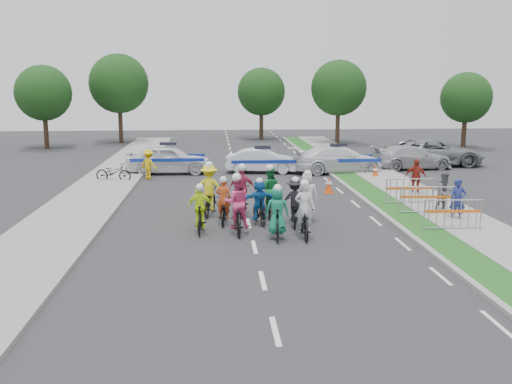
{
  "coord_description": "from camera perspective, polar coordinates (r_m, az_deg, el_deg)",
  "views": [
    {
      "loc": [
        -1.16,
        -16.63,
        4.87
      ],
      "look_at": [
        0.28,
        3.17,
        1.1
      ],
      "focal_mm": 40.0,
      "sensor_mm": 36.0,
      "label": 1
    }
  ],
  "objects": [
    {
      "name": "rider_10",
      "position": [
        21.54,
        -4.67,
        -0.22
      ],
      "size": [
        1.23,
        2.1,
        2.05
      ],
      "rotation": [
        0.0,
        0.0,
        2.97
      ],
      "color": "black",
      "rests_on": "ground"
    },
    {
      "name": "curb_right",
      "position": [
        23.03,
        11.71,
        -1.53
      ],
      "size": [
        0.2,
        60.0,
        0.12
      ],
      "primitive_type": "cube",
      "color": "gray",
      "rests_on": "ground"
    },
    {
      "name": "rider_2",
      "position": [
        18.83,
        -1.94,
        -1.9
      ],
      "size": [
        0.87,
        2.02,
        2.03
      ],
      "rotation": [
        0.0,
        0.0,
        3.19
      ],
      "color": "black",
      "rests_on": "ground"
    },
    {
      "name": "sidewalk_right",
      "position": [
        23.83,
        17.51,
        -1.39
      ],
      "size": [
        2.4,
        60.0,
        0.13
      ],
      "primitive_type": "cube",
      "color": "gray",
      "rests_on": "ground"
    },
    {
      "name": "rider_1",
      "position": [
        18.14,
        2.13,
        -2.56
      ],
      "size": [
        0.78,
        1.73,
        1.79
      ],
      "rotation": [
        0.0,
        0.0,
        3.08
      ],
      "color": "black",
      "rests_on": "ground"
    },
    {
      "name": "parked_bike",
      "position": [
        29.63,
        -14.07,
        1.92
      ],
      "size": [
        1.95,
        1.06,
        0.97
      ],
      "primitive_type": "imported",
      "rotation": [
        0.0,
        0.0,
        1.33
      ],
      "color": "black",
      "rests_on": "ground"
    },
    {
      "name": "rider_9",
      "position": [
        21.42,
        -1.4,
        -0.33
      ],
      "size": [
        1.03,
        1.92,
        1.97
      ],
      "rotation": [
        0.0,
        0.0,
        3.03
      ],
      "color": "black",
      "rests_on": "ground"
    },
    {
      "name": "rider_8",
      "position": [
        21.25,
        1.33,
        -0.49
      ],
      "size": [
        0.87,
        1.98,
        1.97
      ],
      "rotation": [
        0.0,
        0.0,
        3.05
      ],
      "color": "black",
      "rests_on": "ground"
    },
    {
      "name": "civilian_sedan",
      "position": [
        34.33,
        15.28,
        3.37
      ],
      "size": [
        4.89,
        2.44,
        1.36
      ],
      "primitive_type": "imported",
      "rotation": [
        0.0,
        0.0,
        1.69
      ],
      "color": "#AFAFB4",
      "rests_on": "ground"
    },
    {
      "name": "rider_0",
      "position": [
        18.4,
        4.8,
        -2.61
      ],
      "size": [
        0.71,
        1.89,
        1.91
      ],
      "rotation": [
        0.0,
        0.0,
        3.11
      ],
      "color": "black",
      "rests_on": "ground"
    },
    {
      "name": "spectator_2",
      "position": [
        26.15,
        15.65,
        1.43
      ],
      "size": [
        1.03,
        0.77,
        1.63
      ],
      "primitive_type": "imported",
      "rotation": [
        0.0,
        0.0,
        -0.45
      ],
      "color": "maroon",
      "rests_on": "ground"
    },
    {
      "name": "civilian_suv",
      "position": [
        36.28,
        17.43,
        3.83
      ],
      "size": [
        5.98,
        3.14,
        1.6
      ],
      "primitive_type": "imported",
      "rotation": [
        0.0,
        0.0,
        1.49
      ],
      "color": "slate",
      "rests_on": "ground"
    },
    {
      "name": "ground",
      "position": [
        17.37,
        -0.16,
        -5.54
      ],
      "size": [
        90.0,
        90.0,
        0.0
      ],
      "primitive_type": "plane",
      "color": "#28282B",
      "rests_on": "ground"
    },
    {
      "name": "sidewalk_left",
      "position": [
        22.79,
        -17.62,
        -1.93
      ],
      "size": [
        3.0,
        60.0,
        0.13
      ],
      "primitive_type": "cube",
      "color": "gray",
      "rests_on": "ground"
    },
    {
      "name": "tree_0",
      "position": [
        46.44,
        -20.49,
        9.25
      ],
      "size": [
        4.2,
        4.2,
        6.3
      ],
      "color": "#382619",
      "rests_on": "ground"
    },
    {
      "name": "rider_4",
      "position": [
        19.87,
        3.88,
        -1.44
      ],
      "size": [
        1.03,
        1.77,
        1.74
      ],
      "rotation": [
        0.0,
        0.0,
        3.02
      ],
      "color": "black",
      "rests_on": "ground"
    },
    {
      "name": "barrier_1",
      "position": [
        22.25,
        16.61,
        -0.87
      ],
      "size": [
        2.04,
        0.71,
        1.12
      ],
      "primitive_type": null,
      "rotation": [
        0.0,
        0.0,
        -0.11
      ],
      "color": "#A5A8AD",
      "rests_on": "ground"
    },
    {
      "name": "rider_7",
      "position": [
        20.69,
        5.12,
        -0.86
      ],
      "size": [
        0.81,
        1.8,
        1.85
      ],
      "rotation": [
        0.0,
        0.0,
        3.06
      ],
      "color": "black",
      "rests_on": "ground"
    },
    {
      "name": "rider_3",
      "position": [
        18.92,
        -5.58,
        -2.18
      ],
      "size": [
        0.87,
        1.63,
        1.68
      ],
      "rotation": [
        0.0,
        0.0,
        3.08
      ],
      "color": "black",
      "rests_on": "ground"
    },
    {
      "name": "police_car_1",
      "position": [
        31.77,
        0.64,
        3.15
      ],
      "size": [
        4.17,
        1.89,
        1.33
      ],
      "primitive_type": "imported",
      "rotation": [
        0.0,
        0.0,
        1.45
      ],
      "color": "white",
      "rests_on": "ground"
    },
    {
      "name": "cone_0",
      "position": [
        26.0,
        7.28,
        0.64
      ],
      "size": [
        0.4,
        0.4,
        0.7
      ],
      "color": "#F24C0C",
      "rests_on": "ground"
    },
    {
      "name": "marshal_hiviz",
      "position": [
        30.06,
        -10.67,
        2.73
      ],
      "size": [
        1.14,
        1.03,
        1.54
      ],
      "primitive_type": "imported",
      "rotation": [
        0.0,
        0.0,
        2.54
      ],
      "color": "#E4B80C",
      "rests_on": "ground"
    },
    {
      "name": "tree_3",
      "position": [
        49.26,
        -13.56,
        10.49
      ],
      "size": [
        4.9,
        4.9,
        7.35
      ],
      "color": "#382619",
      "rests_on": "ground"
    },
    {
      "name": "tree_4",
      "position": [
        50.8,
        0.54,
        9.99
      ],
      "size": [
        4.2,
        4.2,
        6.3
      ],
      "color": "#382619",
      "rests_on": "ground"
    },
    {
      "name": "police_car_0",
      "position": [
        31.78,
        -8.74,
        3.26
      ],
      "size": [
        4.66,
        1.9,
        1.58
      ],
      "primitive_type": "imported",
      "rotation": [
        0.0,
        0.0,
        1.56
      ],
      "color": "white",
      "rests_on": "ground"
    },
    {
      "name": "barrier_2",
      "position": [
        23.92,
        15.1,
        -0.0
      ],
      "size": [
        2.01,
        0.54,
        1.12
      ],
      "primitive_type": null,
      "rotation": [
        0.0,
        0.0,
        -0.02
      ],
      "color": "#A5A8AD",
      "rests_on": "ground"
    },
    {
      "name": "tree_1",
      "position": [
        47.72,
        8.26,
        10.25
      ],
      "size": [
        4.55,
        4.55,
        6.82
      ],
      "color": "#382619",
      "rests_on": "ground"
    },
    {
      "name": "spectator_1",
      "position": [
        22.88,
        18.38,
        -0.05
      ],
      "size": [
        0.88,
        0.74,
        1.6
      ],
      "primitive_type": "imported",
      "rotation": [
        0.0,
        0.0,
        0.19
      ],
      "color": "#57575C",
      "rests_on": "ground"
    },
    {
      "name": "rider_6",
      "position": [
        20.2,
        -3.26,
        -1.56
      ],
      "size": [
        0.72,
        1.71,
        1.7
      ],
      "rotation": [
        0.0,
        0.0,
        3.06
      ],
      "color": "black",
      "rests_on": "ground"
    },
    {
      "name": "spectator_0",
      "position": [
        21.63,
        19.53,
        -0.79
      ],
      "size": [
        0.64,
        0.5,
        1.55
      ],
      "primitive_type": "imported",
      "rotation": [
        0.0,
        0.0,
        -0.25
      ],
      "color": "navy",
      "rests_on": "ground"
    },
    {
      "name": "rider_5",
      "position": [
        20.04,
        0.33,
        -1.22
      ],
      "size": [
        1.38,
        1.65,
        1.67
      ],
      "rotation": [
        0.0,
        0.0,
        3.33
      ],
      "color": "black",
      "rests_on": "ground"
    },
    {
      "name": "police_car_2",
      "position": [
        32.0,
        8.19,
        3.22
      ],
      "size": [
        5.29,
        2.67,
        1.47
      ],
      "primitive_type": "imported",
      "rotation": [
        0.0,
        0.0,
        1.69
      ],
      "color": "white",
      "rests_on": "ground"
    },
    {
      "name": "tree_2",
      "position": [
        46.75,
        20.28,
        8.83
      ],
      "size": [
        3.85,
        3.85,
        5.77
      ],
      "color": "#382619",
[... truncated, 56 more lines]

